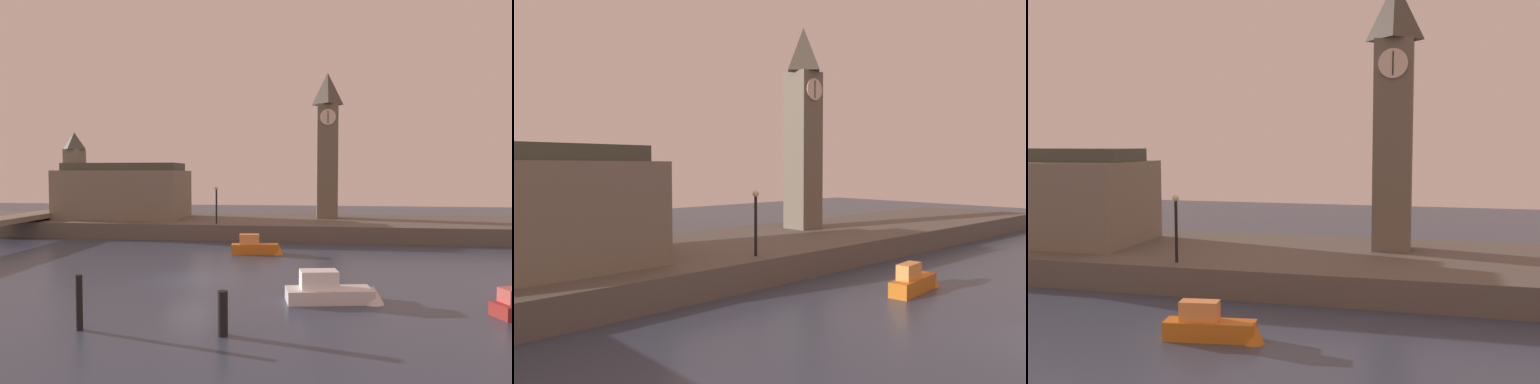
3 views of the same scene
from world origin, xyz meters
TOP-DOWN VIEW (x-y plane):
  - far_embankment at (0.00, 20.00)m, footprint 70.00×12.00m
  - clock_tower at (9.04, 21.75)m, footprint 2.37×2.41m
  - streetlamp at (-1.60, 15.22)m, footprint 0.36×0.36m
  - boat_patrol_orange at (3.13, 8.39)m, footprint 4.15×1.40m

SIDE VIEW (x-z plane):
  - boat_patrol_orange at x=3.13m, z-range -0.25..1.32m
  - far_embankment at x=0.00m, z-range 0.00..1.50m
  - streetlamp at x=-1.60m, z-range 1.97..5.52m
  - clock_tower at x=9.04m, z-range 1.78..17.21m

